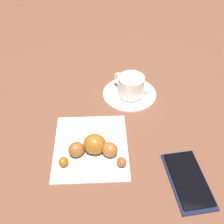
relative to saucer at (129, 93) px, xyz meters
The scene contains 8 objects.
ground_plane 0.09m from the saucer, 151.85° to the left, with size 1.80×1.80×0.00m, color brown.
saucer is the anchor object (origin of this frame).
espresso_cup 0.03m from the saucer, 153.15° to the right, with size 0.07×0.09×0.05m.
teaspoon 0.01m from the saucer, 111.66° to the left, with size 0.11×0.08×0.01m.
sugar_packet 0.04m from the saucer, 44.19° to the right, with size 0.06×0.02×0.01m, color white.
napkin 0.21m from the saucer, 163.97° to the left, with size 0.19×0.16×0.00m, color silver.
croissant 0.23m from the saucer, 168.11° to the left, with size 0.09×0.15×0.05m.
cell_phone 0.30m from the saucer, 147.84° to the right, with size 0.16×0.12×0.01m.
Camera 1 is at (-0.51, -0.11, 0.50)m, focal length 45.63 mm.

